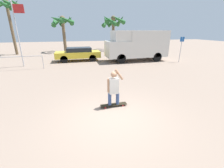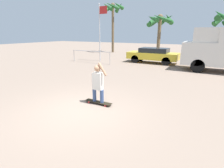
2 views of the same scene
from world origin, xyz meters
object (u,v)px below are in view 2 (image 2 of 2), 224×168
Objects in this scene: skateboard at (98,102)px; parked_car_yellow at (153,55)px; palm_tree_far_left at (113,11)px; flagpole at (100,29)px; person_skateboarder at (98,82)px; palm_tree_center_background at (160,21)px.

parked_car_yellow is (-0.94, 10.40, 0.67)m from skateboard.
skateboard is at bearing -62.98° from palm_tree_far_left.
person_skateboarder is at bearing -58.07° from flagpole.
palm_tree_far_left reaches higher than person_skateboarder.
person_skateboarder is 10.89m from flagpole.
flagpole is (2.84, -7.59, -2.41)m from palm_tree_far_left.
parked_car_yellow reaches higher than skateboard.
palm_tree_center_background reaches higher than parked_car_yellow.
palm_tree_far_left is (-8.49, 16.65, 4.53)m from person_skateboarder.
person_skateboarder is at bearing -180.00° from skateboard.
palm_tree_center_background reaches higher than person_skateboarder.
skateboard is at bearing 0.00° from person_skateboarder.
skateboard is 0.81m from person_skateboarder.
parked_car_yellow is at bearing -39.61° from palm_tree_far_left.
flagpole reaches higher than skateboard.
palm_tree_center_background is at bearing 97.95° from person_skateboarder.
parked_car_yellow is at bearing -78.27° from palm_tree_center_background.
palm_tree_far_left is at bearing -167.89° from palm_tree_center_background.
flagpole reaches higher than person_skateboarder.
flagpole is (-4.71, -1.34, 2.26)m from parked_car_yellow.
flagpole is (-3.14, -8.87, -0.99)m from palm_tree_center_background.
skateboard is 0.25× the size of parked_car_yellow.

